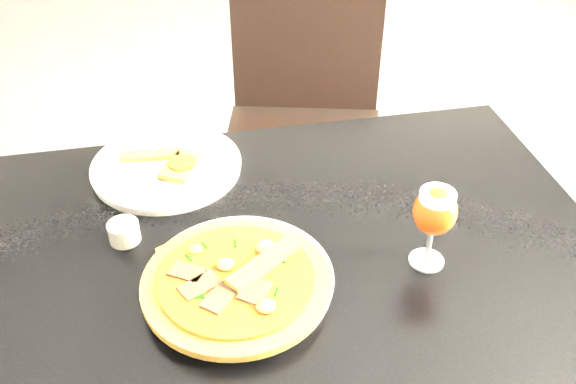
{
  "coord_description": "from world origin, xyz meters",
  "views": [
    {
      "loc": [
        -0.11,
        -1.15,
        1.53
      ],
      "look_at": [
        -0.09,
        -0.24,
        0.83
      ],
      "focal_mm": 40.0,
      "sensor_mm": 36.0,
      "label": 1
    }
  ],
  "objects_px": {
    "dining_table": "(277,282)",
    "beer_glass": "(435,212)",
    "pizza": "(237,280)",
    "chair_far": "(304,124)"
  },
  "relations": [
    {
      "from": "dining_table",
      "to": "beer_glass",
      "type": "bearing_deg",
      "value": -19.55
    },
    {
      "from": "dining_table",
      "to": "pizza",
      "type": "xyz_separation_m",
      "value": [
        -0.07,
        -0.11,
        0.12
      ]
    },
    {
      "from": "dining_table",
      "to": "beer_glass",
      "type": "xyz_separation_m",
      "value": [
        0.26,
        -0.05,
        0.2
      ]
    },
    {
      "from": "chair_far",
      "to": "pizza",
      "type": "distance_m",
      "value": 0.9
    },
    {
      "from": "pizza",
      "to": "dining_table",
      "type": "bearing_deg",
      "value": 58.82
    },
    {
      "from": "dining_table",
      "to": "chair_far",
      "type": "distance_m",
      "value": 0.76
    },
    {
      "from": "dining_table",
      "to": "chair_far",
      "type": "relative_size",
      "value": 1.33
    },
    {
      "from": "chair_far",
      "to": "pizza",
      "type": "xyz_separation_m",
      "value": [
        -0.15,
        -0.86,
        0.23
      ]
    },
    {
      "from": "chair_far",
      "to": "beer_glass",
      "type": "distance_m",
      "value": 0.87
    },
    {
      "from": "beer_glass",
      "to": "dining_table",
      "type": "bearing_deg",
      "value": 170.2
    }
  ]
}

